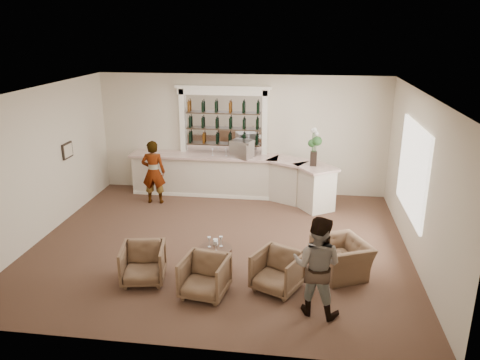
{
  "coord_description": "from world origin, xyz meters",
  "views": [
    {
      "loc": [
        1.69,
        -9.13,
        4.54
      ],
      "look_at": [
        0.31,
        0.9,
        1.18
      ],
      "focal_mm": 35.0,
      "sensor_mm": 36.0,
      "label": 1
    }
  ],
  "objects_px": {
    "armchair_left": "(143,264)",
    "armchair_right": "(278,271)",
    "guest": "(317,266)",
    "armchair_far": "(342,258)",
    "cocktail_table": "(215,260)",
    "sommelier": "(154,172)",
    "armchair_center": "(205,276)",
    "espresso_machine": "(242,149)",
    "bar_counter": "(233,177)",
    "flower_vase": "(314,144)"
  },
  "relations": [
    {
      "from": "armchair_center",
      "to": "armchair_right",
      "type": "height_order",
      "value": "armchair_right"
    },
    {
      "from": "guest",
      "to": "espresso_machine",
      "type": "height_order",
      "value": "guest"
    },
    {
      "from": "cocktail_table",
      "to": "espresso_machine",
      "type": "relative_size",
      "value": 1.2
    },
    {
      "from": "armchair_far",
      "to": "flower_vase",
      "type": "bearing_deg",
      "value": 162.78
    },
    {
      "from": "armchair_right",
      "to": "armchair_far",
      "type": "distance_m",
      "value": 1.38
    },
    {
      "from": "espresso_machine",
      "to": "armchair_center",
      "type": "bearing_deg",
      "value": -67.9
    },
    {
      "from": "cocktail_table",
      "to": "sommelier",
      "type": "relative_size",
      "value": 0.38
    },
    {
      "from": "cocktail_table",
      "to": "armchair_left",
      "type": "bearing_deg",
      "value": -156.85
    },
    {
      "from": "cocktail_table",
      "to": "guest",
      "type": "relative_size",
      "value": 0.38
    },
    {
      "from": "armchair_far",
      "to": "cocktail_table",
      "type": "bearing_deg",
      "value": -110.21
    },
    {
      "from": "cocktail_table",
      "to": "espresso_machine",
      "type": "xyz_separation_m",
      "value": [
        -0.05,
        4.19,
        1.13
      ]
    },
    {
      "from": "armchair_center",
      "to": "espresso_machine",
      "type": "bearing_deg",
      "value": 99.23
    },
    {
      "from": "sommelier",
      "to": "espresso_machine",
      "type": "distance_m",
      "value": 2.43
    },
    {
      "from": "espresso_machine",
      "to": "armchair_left",
      "type": "bearing_deg",
      "value": -82.39
    },
    {
      "from": "armchair_center",
      "to": "armchair_far",
      "type": "xyz_separation_m",
      "value": [
        2.43,
        1.09,
        -0.03
      ]
    },
    {
      "from": "cocktail_table",
      "to": "armchair_center",
      "type": "distance_m",
      "value": 0.84
    },
    {
      "from": "armchair_left",
      "to": "armchair_right",
      "type": "relative_size",
      "value": 1.0
    },
    {
      "from": "guest",
      "to": "armchair_far",
      "type": "distance_m",
      "value": 1.53
    },
    {
      "from": "cocktail_table",
      "to": "espresso_machine",
      "type": "bearing_deg",
      "value": 90.65
    },
    {
      "from": "cocktail_table",
      "to": "armchair_left",
      "type": "relative_size",
      "value": 0.81
    },
    {
      "from": "armchair_left",
      "to": "armchair_right",
      "type": "height_order",
      "value": "same"
    },
    {
      "from": "cocktail_table",
      "to": "espresso_machine",
      "type": "height_order",
      "value": "espresso_machine"
    },
    {
      "from": "espresso_machine",
      "to": "armchair_far",
      "type": "bearing_deg",
      "value": -36.27
    },
    {
      "from": "guest",
      "to": "armchair_center",
      "type": "height_order",
      "value": "guest"
    },
    {
      "from": "armchair_far",
      "to": "espresso_machine",
      "type": "relative_size",
      "value": 1.91
    },
    {
      "from": "bar_counter",
      "to": "armchair_right",
      "type": "distance_m",
      "value": 4.93
    },
    {
      "from": "armchair_left",
      "to": "armchair_far",
      "type": "height_order",
      "value": "armchair_left"
    },
    {
      "from": "armchair_center",
      "to": "flower_vase",
      "type": "bearing_deg",
      "value": 76.27
    },
    {
      "from": "cocktail_table",
      "to": "sommelier",
      "type": "height_order",
      "value": "sommelier"
    },
    {
      "from": "guest",
      "to": "armchair_right",
      "type": "xyz_separation_m",
      "value": [
        -0.66,
        0.62,
        -0.49
      ]
    },
    {
      "from": "armchair_left",
      "to": "armchair_right",
      "type": "distance_m",
      "value": 2.48
    },
    {
      "from": "sommelier",
      "to": "armchair_center",
      "type": "bearing_deg",
      "value": 112.59
    },
    {
      "from": "armchair_far",
      "to": "flower_vase",
      "type": "relative_size",
      "value": 1.04
    },
    {
      "from": "armchair_far",
      "to": "armchair_left",
      "type": "bearing_deg",
      "value": -104.03
    },
    {
      "from": "armchair_center",
      "to": "espresso_machine",
      "type": "xyz_separation_m",
      "value": [
        -0.02,
        5.03,
        1.02
      ]
    },
    {
      "from": "bar_counter",
      "to": "armchair_right",
      "type": "xyz_separation_m",
      "value": [
        1.51,
        -4.68,
        -0.21
      ]
    },
    {
      "from": "bar_counter",
      "to": "armchair_center",
      "type": "xyz_separation_m",
      "value": [
        0.25,
        -5.04,
        -0.21
      ]
    },
    {
      "from": "armchair_far",
      "to": "espresso_machine",
      "type": "distance_m",
      "value": 4.76
    },
    {
      "from": "cocktail_table",
      "to": "armchair_right",
      "type": "distance_m",
      "value": 1.32
    },
    {
      "from": "armchair_center",
      "to": "espresso_machine",
      "type": "distance_m",
      "value": 5.13
    },
    {
      "from": "bar_counter",
      "to": "armchair_far",
      "type": "distance_m",
      "value": 4.79
    },
    {
      "from": "cocktail_table",
      "to": "armchair_right",
      "type": "relative_size",
      "value": 0.81
    },
    {
      "from": "cocktail_table",
      "to": "armchair_center",
      "type": "xyz_separation_m",
      "value": [
        -0.03,
        -0.84,
        0.11
      ]
    },
    {
      "from": "cocktail_table",
      "to": "armchair_right",
      "type": "height_order",
      "value": "armchair_right"
    },
    {
      "from": "bar_counter",
      "to": "armchair_left",
      "type": "height_order",
      "value": "bar_counter"
    },
    {
      "from": "espresso_machine",
      "to": "flower_vase",
      "type": "height_order",
      "value": "flower_vase"
    },
    {
      "from": "armchair_center",
      "to": "espresso_machine",
      "type": "relative_size",
      "value": 1.47
    },
    {
      "from": "armchair_center",
      "to": "armchair_left",
      "type": "bearing_deg",
      "value": 175.17
    },
    {
      "from": "guest",
      "to": "armchair_far",
      "type": "height_order",
      "value": "guest"
    },
    {
      "from": "espresso_machine",
      "to": "sommelier",
      "type": "bearing_deg",
      "value": -139.84
    }
  ]
}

